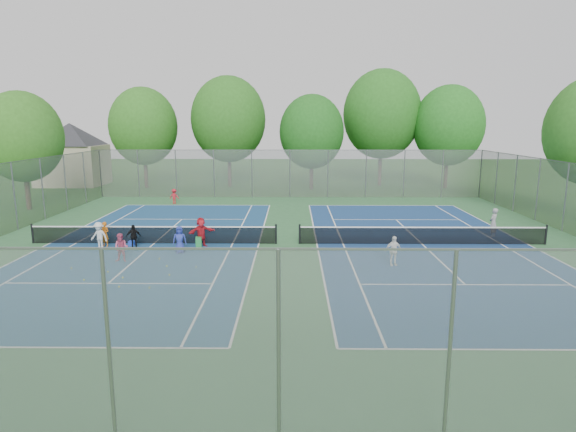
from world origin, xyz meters
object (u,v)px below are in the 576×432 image
object	(u,v)px
net_right	(422,236)
ball_hopper	(199,242)
net_left	(154,235)
instructor	(493,223)
ball_crate	(132,243)

from	to	relation	value
net_right	ball_hopper	distance (m)	11.54
net_left	net_right	world-z (taller)	same
net_left	ball_hopper	bearing A→B (deg)	-17.50
ball_hopper	instructor	size ratio (longest dim) A/B	0.35
net_right	ball_crate	world-z (taller)	net_right
ball_hopper	instructor	world-z (taller)	instructor
ball_crate	net_right	bearing A→B (deg)	1.55
net_right	ball_hopper	size ratio (longest dim) A/B	22.57
net_right	ball_crate	bearing A→B (deg)	-178.45
ball_crate	net_left	bearing A→B (deg)	21.50
ball_crate	instructor	world-z (taller)	instructor
net_right	instructor	bearing A→B (deg)	20.80
net_right	instructor	world-z (taller)	instructor
ball_crate	ball_hopper	bearing A→B (deg)	-6.11
ball_hopper	instructor	distance (m)	16.01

